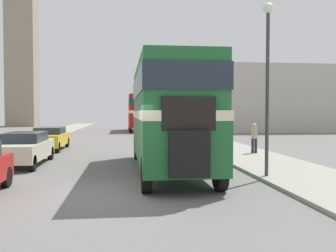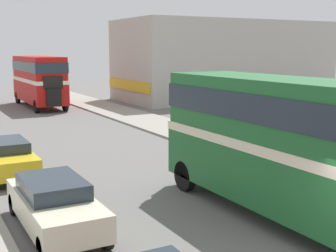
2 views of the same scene
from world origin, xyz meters
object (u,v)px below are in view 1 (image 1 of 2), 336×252
Objects in this scene: car_parked_far at (50,138)px; church_tower at (22,11)px; bicycle_on_pavement at (211,138)px; double_decker_bus at (168,109)px; bus_distant at (139,110)px; car_parked_mid at (24,148)px; street_lamp at (268,63)px; pedestrian_walking at (254,136)px.

church_tower reaches higher than car_parked_far.
car_parked_far is at bearing -170.02° from bicycle_on_pavement.
church_tower reaches higher than double_decker_bus.
bus_distant reaches higher than double_decker_bus.
car_parked_far is at bearing 91.44° from car_parked_mid.
street_lamp is (9.14, -4.53, 3.21)m from car_parked_mid.
bicycle_on_pavement is 13.33m from street_lamp.
church_tower reaches higher than street_lamp.
bus_distant is at bearing 77.60° from car_parked_mid.
pedestrian_walking is at bearing -81.13° from bicycle_on_pavement.
pedestrian_walking is at bearing -78.77° from bus_distant.
car_parked_far is 2.77× the size of pedestrian_walking.
car_parked_mid is 0.13× the size of church_tower.
pedestrian_walking is 0.04× the size of church_tower.
car_parked_mid is at bearing -168.17° from pedestrian_walking.
bicycle_on_pavement is at bearing 39.02° from car_parked_mid.
street_lamp is 55.36m from church_tower.
church_tower is at bearing 136.18° from bus_distant.
double_decker_bus reaches higher than pedestrian_walking.
car_parked_far is 0.12× the size of church_tower.
street_lamp is (-2.02, -6.87, 2.94)m from pedestrian_walking.
car_parked_far is 14.76m from street_lamp.
bicycle_on_pavement is (10.40, 1.83, -0.24)m from car_parked_far.
street_lamp is (9.30, -10.99, 3.23)m from car_parked_far.
pedestrian_walking is (11.16, 2.34, 0.28)m from car_parked_mid.
double_decker_bus is at bearing 145.18° from street_lamp.
double_decker_bus is 2.13× the size of car_parked_mid.
bicycle_on_pavement is at bearing 98.87° from pedestrian_walking.
car_parked_far is 2.50× the size of bicycle_on_pavement.
church_tower is (-17.72, 17.00, 15.62)m from bus_distant.
bus_distant is 2.09× the size of car_parked_mid.
bicycle_on_pavement is at bearing 68.31° from double_decker_bus.
car_parked_mid is at bearing -102.40° from bus_distant.
church_tower is (-20.75, 49.32, 14.18)m from street_lamp.
church_tower is (-11.61, 44.79, 17.40)m from car_parked_mid.
double_decker_bus is at bearing -55.02° from car_parked_far.
bus_distant is 32.49m from street_lamp.
church_tower is (-21.85, 36.50, 17.66)m from bicycle_on_pavement.
car_parked_far is (-0.16, 6.46, -0.02)m from car_parked_mid.
bus_distant reaches higher than bicycle_on_pavement.
church_tower reaches higher than car_parked_mid.
street_lamp reaches higher than double_decker_bus.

